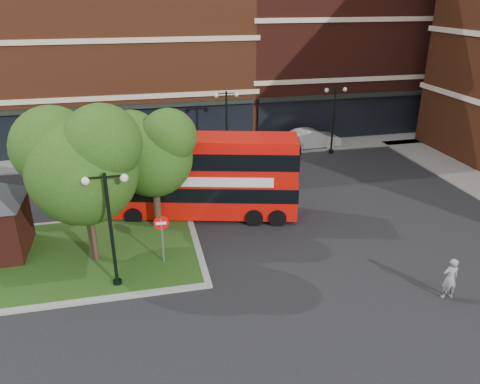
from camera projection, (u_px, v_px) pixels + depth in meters
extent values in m
plane|color=black|center=(248.00, 272.00, 20.25)|extent=(120.00, 120.00, 0.00)
cube|color=slate|center=(196.00, 153.00, 35.01)|extent=(44.00, 3.00, 0.12)
cube|color=brown|center=(80.00, 49.00, 37.35)|extent=(26.00, 12.00, 14.00)
cube|color=#471911|center=(337.00, 31.00, 41.48)|extent=(18.00, 12.00, 16.00)
cube|color=gray|center=(62.00, 258.00, 21.26)|extent=(12.60, 7.60, 0.12)
cube|color=#19380F|center=(62.00, 257.00, 21.26)|extent=(12.00, 7.00, 0.15)
cylinder|color=#2D2116|center=(90.00, 222.00, 20.38)|extent=(0.36, 0.36, 3.92)
sphere|color=#1F4411|center=(83.00, 171.00, 19.44)|extent=(4.60, 4.60, 4.60)
sphere|color=#1F4411|center=(53.00, 147.00, 19.46)|extent=(3.45, 3.45, 3.45)
sphere|color=#1F4411|center=(102.00, 143.00, 18.72)|extent=(3.22, 3.22, 3.22)
cylinder|color=#2D2116|center=(157.00, 198.00, 23.32)|extent=(0.36, 0.36, 3.47)
sphere|color=#1F4411|center=(153.00, 158.00, 22.49)|extent=(3.80, 3.80, 3.80)
sphere|color=#1F4411|center=(132.00, 140.00, 22.49)|extent=(2.85, 2.85, 2.85)
sphere|color=#1F4411|center=(169.00, 137.00, 21.87)|extent=(2.66, 2.66, 2.66)
cylinder|color=black|center=(111.00, 233.00, 18.31)|extent=(0.14, 0.14, 5.00)
cylinder|color=black|center=(118.00, 283.00, 19.23)|extent=(0.36, 0.36, 0.30)
cube|color=black|center=(105.00, 177.00, 17.38)|extent=(1.40, 0.06, 0.06)
sphere|color=#F2EACC|center=(85.00, 181.00, 17.28)|extent=(0.32, 0.32, 0.32)
sphere|color=#F2EACC|center=(124.00, 178.00, 17.57)|extent=(0.32, 0.32, 0.32)
cylinder|color=black|center=(227.00, 127.00, 32.66)|extent=(0.14, 0.14, 5.00)
cylinder|color=black|center=(227.00, 159.00, 33.59)|extent=(0.36, 0.36, 0.30)
cube|color=black|center=(226.00, 93.00, 31.74)|extent=(1.40, 0.06, 0.06)
sphere|color=#F2EACC|center=(216.00, 95.00, 31.64)|extent=(0.32, 0.32, 0.32)
sphere|color=#F2EACC|center=(236.00, 94.00, 31.92)|extent=(0.32, 0.32, 0.32)
cylinder|color=black|center=(333.00, 121.00, 34.31)|extent=(0.14, 0.14, 5.00)
cylinder|color=black|center=(331.00, 151.00, 35.23)|extent=(0.36, 0.36, 0.30)
cube|color=black|center=(336.00, 88.00, 33.38)|extent=(1.40, 0.06, 0.06)
sphere|color=#F2EACC|center=(327.00, 90.00, 33.28)|extent=(0.32, 0.32, 0.32)
sphere|color=#F2EACC|center=(345.00, 89.00, 33.57)|extent=(0.32, 0.32, 0.32)
cube|color=red|center=(201.00, 191.00, 24.97)|extent=(10.39, 4.79, 1.94)
cube|color=red|center=(200.00, 157.00, 24.20)|extent=(10.29, 4.74, 1.94)
cube|color=black|center=(200.00, 155.00, 24.17)|extent=(10.39, 4.79, 0.88)
cube|color=silver|center=(198.00, 182.00, 23.48)|extent=(7.37, 1.96, 0.51)
imported|color=gray|center=(450.00, 278.00, 18.25)|extent=(0.67, 0.46, 1.77)
imported|color=#A2A4A9|center=(197.00, 153.00, 32.91)|extent=(4.40, 2.04, 1.46)
imported|color=white|center=(311.00, 139.00, 36.13)|extent=(4.65, 1.94, 1.50)
cylinder|color=slate|center=(163.00, 242.00, 20.42)|extent=(0.08, 0.08, 2.27)
cylinder|color=red|center=(161.00, 223.00, 20.06)|extent=(0.66, 0.10, 0.66)
cube|color=white|center=(161.00, 223.00, 20.06)|extent=(0.47, 0.07, 0.12)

